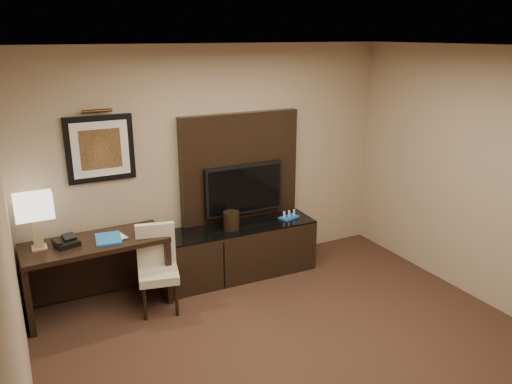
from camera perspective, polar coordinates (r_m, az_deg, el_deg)
floor at (r=4.53m, az=8.87°, el=-20.86°), size 4.50×5.00×0.01m
ceiling at (r=3.56m, az=10.99°, el=15.70°), size 4.50×5.00×0.01m
wall_back at (r=5.92m, az=-4.72°, el=3.43°), size 4.50×0.01×2.70m
wall_left at (r=3.17m, az=-25.78°, el=-11.57°), size 0.01×5.00×2.70m
desk at (r=5.56m, az=-17.60°, el=-8.98°), size 1.46×0.67×0.77m
credenza at (r=6.02m, az=-1.91°, el=-6.73°), size 1.85×0.57×0.63m
tv_wall_panel at (r=6.01m, az=-1.83°, el=2.89°), size 1.50×0.12×1.30m
tv at (r=5.99m, az=-1.40°, el=0.36°), size 1.00×0.08×0.60m
artwork at (r=5.49m, az=-17.38°, el=4.74°), size 0.70×0.04×0.70m
picture_light at (r=5.38m, az=-17.70°, el=8.82°), size 0.04×0.04×0.30m
desk_chair at (r=5.34m, az=-11.10°, el=-9.17°), size 0.49×0.54×0.84m
table_lamp at (r=5.31m, az=-23.89°, el=-2.98°), size 0.39×0.25×0.60m
desk_phone at (r=5.36m, az=-20.85°, el=-5.23°), size 0.26×0.25×0.11m
blue_folder at (r=5.39m, az=-16.52°, el=-5.14°), size 0.29×0.36×0.02m
book at (r=5.34m, az=-16.52°, el=-4.21°), size 0.16×0.06×0.22m
ice_bucket at (r=5.78m, az=-2.85°, el=-3.27°), size 0.19×0.19×0.21m
minibar_tray at (r=6.14m, az=3.79°, el=-2.62°), size 0.26×0.20×0.09m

